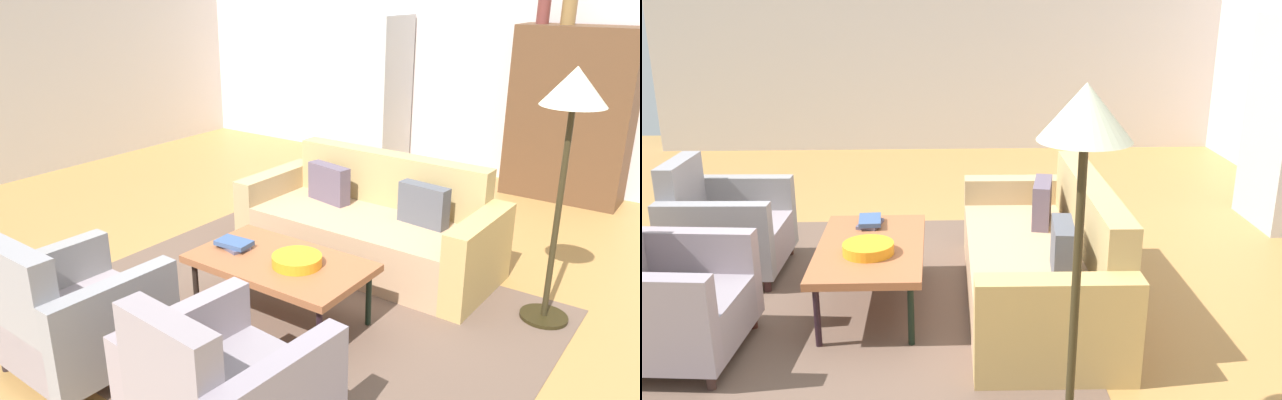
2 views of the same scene
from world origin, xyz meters
The scene contains 14 objects.
ground_plane centered at (0.00, 0.00, 0.00)m, with size 10.88×10.88×0.00m, color #AD7F43.
wall_back centered at (0.00, 3.62, 1.40)m, with size 9.07×0.12×2.80m, color silver.
area_rug centered at (0.05, -0.44, 0.00)m, with size 3.40×2.60×0.01m, color brown.
couch centered at (0.06, 0.70, 0.29)m, with size 2.11×0.93×0.86m.
coffee_table centered at (0.05, -0.49, 0.41)m, with size 1.20×0.70×0.44m.
armchair_left centered at (-0.55, -1.66, 0.34)m, with size 0.82×0.82×0.88m.
armchair_right centered at (0.65, -1.66, 0.34)m, with size 0.86×0.86×0.88m.
fruit_bowl centered at (0.20, -0.49, 0.48)m, with size 0.33×0.33×0.07m, color orange.
book_stack centered at (-0.33, -0.53, 0.47)m, with size 0.26×0.19×0.06m.
cabinet centered at (0.88, 3.28, 0.90)m, with size 1.20×0.51×1.80m.
vase_tall centered at (0.48, 3.27, 1.93)m, with size 0.13×0.13×0.26m, color brown.
vase_round centered at (0.73, 3.27, 1.93)m, with size 0.15×0.15×0.27m, color olive.
refrigerator centered at (-1.50, 3.17, 0.93)m, with size 0.80×0.73×1.85m.
floor_lamp centered at (1.53, 0.57, 1.44)m, with size 0.40×0.40×1.72m.
Camera 1 is at (2.44, -3.32, 2.17)m, focal length 34.16 mm.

